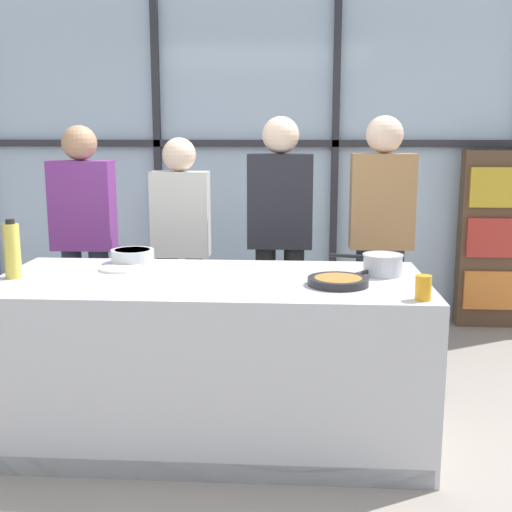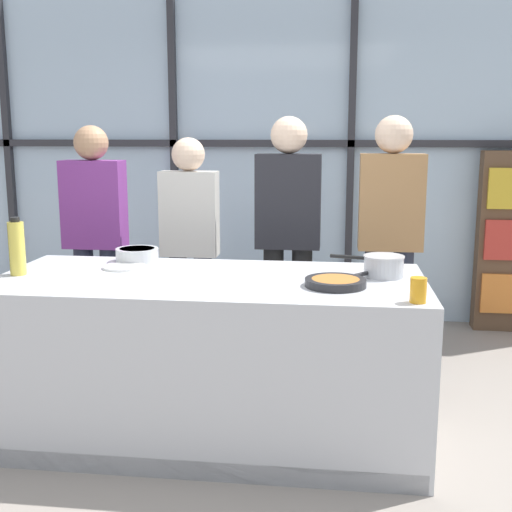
# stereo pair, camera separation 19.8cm
# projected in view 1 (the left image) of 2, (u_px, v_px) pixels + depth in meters

# --- Properties ---
(ground_plane) EXTENTS (18.00, 18.00, 0.00)m
(ground_plane) POSITION_uv_depth(u_px,v_px,m) (212.00, 435.00, 3.51)
(ground_plane) COLOR gray
(back_window_wall) EXTENTS (6.40, 0.10, 2.80)m
(back_window_wall) POSITION_uv_depth(u_px,v_px,m) (246.00, 159.00, 5.58)
(back_window_wall) COLOR silver
(back_window_wall) RESTS_ON ground_plane
(bookshelf) EXTENTS (0.50, 0.19, 1.49)m
(bookshelf) POSITION_uv_depth(u_px,v_px,m) (489.00, 240.00, 5.39)
(bookshelf) COLOR brown
(bookshelf) RESTS_ON ground_plane
(demo_island) EXTENTS (2.24, 0.98, 0.88)m
(demo_island) POSITION_uv_depth(u_px,v_px,m) (211.00, 358.00, 3.42)
(demo_island) COLOR silver
(demo_island) RESTS_ON ground_plane
(spectator_far_left) EXTENTS (0.42, 0.23, 1.68)m
(spectator_far_left) POSITION_uv_depth(u_px,v_px,m) (84.00, 232.00, 4.39)
(spectator_far_left) COLOR #232838
(spectator_far_left) RESTS_ON ground_plane
(spectator_center_left) EXTENTS (0.39, 0.22, 1.60)m
(spectator_center_left) POSITION_uv_depth(u_px,v_px,m) (181.00, 238.00, 4.36)
(spectator_center_left) COLOR #232838
(spectator_center_left) RESTS_ON ground_plane
(spectator_center_right) EXTENTS (0.43, 0.24, 1.73)m
(spectator_center_right) POSITION_uv_depth(u_px,v_px,m) (280.00, 229.00, 4.30)
(spectator_center_right) COLOR black
(spectator_center_right) RESTS_ON ground_plane
(spectator_far_right) EXTENTS (0.42, 0.24, 1.74)m
(spectator_far_right) POSITION_uv_depth(u_px,v_px,m) (381.00, 228.00, 4.26)
(spectator_far_right) COLOR #232838
(spectator_far_right) RESTS_ON ground_plane
(frying_pan) EXTENTS (0.41, 0.46, 0.04)m
(frying_pan) POSITION_uv_depth(u_px,v_px,m) (339.00, 281.00, 3.18)
(frying_pan) COLOR #232326
(frying_pan) RESTS_ON demo_island
(saucepan) EXTENTS (0.39, 0.21, 0.11)m
(saucepan) POSITION_uv_depth(u_px,v_px,m) (382.00, 264.00, 3.40)
(saucepan) COLOR silver
(saucepan) RESTS_ON demo_island
(white_plate) EXTENTS (0.24, 0.24, 0.01)m
(white_plate) POSITION_uv_depth(u_px,v_px,m) (121.00, 268.00, 3.54)
(white_plate) COLOR white
(white_plate) RESTS_ON demo_island
(mixing_bowl) EXTENTS (0.25, 0.25, 0.08)m
(mixing_bowl) POSITION_uv_depth(u_px,v_px,m) (133.00, 256.00, 3.72)
(mixing_bowl) COLOR silver
(mixing_bowl) RESTS_ON demo_island
(oil_bottle) EXTENTS (0.08, 0.08, 0.31)m
(oil_bottle) POSITION_uv_depth(u_px,v_px,m) (12.00, 250.00, 3.32)
(oil_bottle) COLOR #E0CC4C
(oil_bottle) RESTS_ON demo_island
(juice_glass_near) EXTENTS (0.07, 0.07, 0.11)m
(juice_glass_near) POSITION_uv_depth(u_px,v_px,m) (423.00, 288.00, 2.89)
(juice_glass_near) COLOR orange
(juice_glass_near) RESTS_ON demo_island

